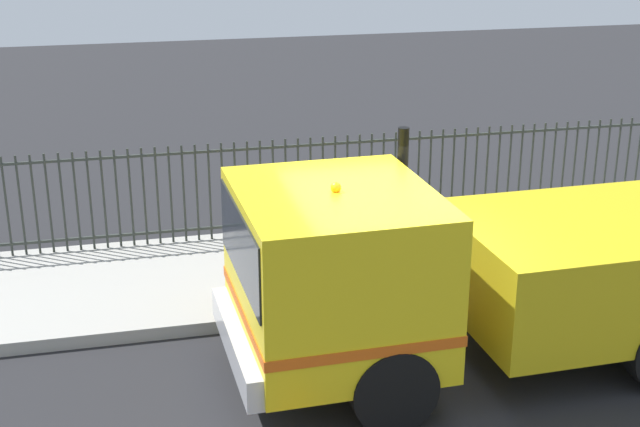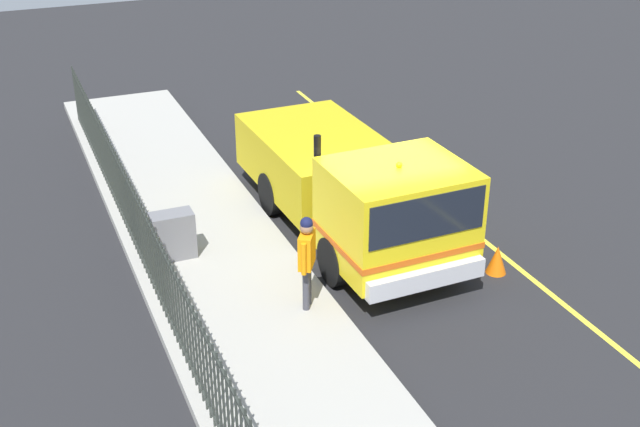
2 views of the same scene
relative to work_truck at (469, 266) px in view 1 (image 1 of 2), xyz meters
name	(u,v)px [view 1 (image 1 of 2)]	position (x,y,z in m)	size (l,w,h in m)	color
ground_plane	(401,372)	(-0.06, 0.83, -1.28)	(52.31, 52.31, 0.00)	#232326
sidewalk_slab	(337,267)	(3.01, 0.83, -1.19)	(3.17, 23.78, 0.18)	#A3A099
work_truck	(469,266)	(0.00, 0.00, 0.00)	(2.69, 6.97, 2.72)	yellow
worker_standing	(260,225)	(1.97, 2.17, -0.01)	(0.46, 0.57, 1.78)	orange
iron_fence	(317,184)	(4.39, 0.83, -0.30)	(0.04, 20.25, 1.59)	#2D332D
utility_cabinet	(408,209)	(3.73, -0.52, -0.63)	(0.83, 0.46, 0.95)	slate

